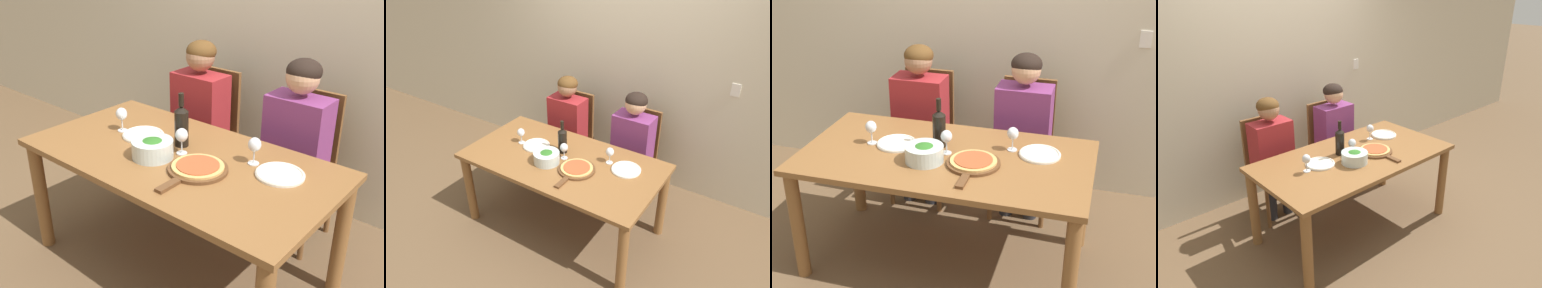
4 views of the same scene
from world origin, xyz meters
The scene contains 15 objects.
ground_plane centered at (0.00, 0.00, 0.00)m, with size 40.00×40.00×0.00m, color brown.
back_wall centered at (0.00, 1.21, 1.35)m, with size 10.00×0.06×2.70m.
dining_table centered at (0.00, 0.00, 0.65)m, with size 1.75×0.92×0.76m.
chair_left centered at (-0.42, 0.80, 0.52)m, with size 0.42×0.42×0.98m.
chair_right centered at (0.35, 0.80, 0.52)m, with size 0.42×0.42×0.98m.
person_woman centered at (-0.42, 0.69, 0.73)m, with size 0.47×0.51×1.22m.
person_man centered at (0.35, 0.69, 0.73)m, with size 0.47×0.51×1.22m.
wine_bottle centered at (-0.07, 0.11, 0.89)m, with size 0.08×0.08×0.31m.
broccoli_bowl centered at (-0.09, -0.11, 0.81)m, with size 0.23×0.23×0.11m.
dinner_plate_left centered at (-0.34, 0.06, 0.77)m, with size 0.25×0.25×0.02m.
dinner_plate_right centered at (0.54, 0.15, 0.77)m, with size 0.25×0.25×0.02m.
pizza_on_board centered at (0.19, -0.08, 0.78)m, with size 0.31×0.45×0.04m.
wine_glass_left centered at (-0.49, 0.03, 0.87)m, with size 0.07×0.07×0.15m.
wine_glass_right centered at (0.37, 0.18, 0.87)m, with size 0.07×0.07×0.15m.
wine_glass_centre centered at (0.00, 0.03, 0.87)m, with size 0.07×0.07×0.15m.
Camera 1 is at (1.48, -1.64, 1.85)m, focal length 42.00 mm.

